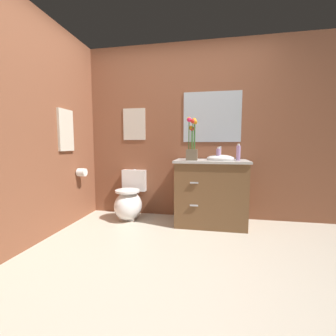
{
  "coord_description": "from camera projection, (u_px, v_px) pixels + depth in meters",
  "views": [
    {
      "loc": [
        0.43,
        -1.84,
        1.06
      ],
      "look_at": [
        -0.12,
        1.1,
        0.75
      ],
      "focal_mm": 24.08,
      "sensor_mm": 36.0,
      "label": 1
    }
  ],
  "objects": [
    {
      "name": "toilet_paper_roll",
      "position": [
        82.0,
        172.0,
        3.11
      ],
      "size": [
        0.11,
        0.11,
        0.11
      ],
      "primitive_type": "cylinder",
      "rotation": [
        0.0,
        1.57,
        0.0
      ],
      "color": "white"
    },
    {
      "name": "wall_left",
      "position": [
        45.0,
        128.0,
        2.54
      ],
      "size": [
        0.05,
        4.06,
        2.5
      ],
      "primitive_type": "cube",
      "color": "brown",
      "rests_on": "ground_plane"
    },
    {
      "name": "vanity_cabinet",
      "position": [
        211.0,
        192.0,
        2.98
      ],
      "size": [
        0.94,
        0.56,
        1.04
      ],
      "color": "brown",
      "rests_on": "ground_plane"
    },
    {
      "name": "soap_bottle",
      "position": [
        238.0,
        153.0,
        2.83
      ],
      "size": [
        0.05,
        0.05,
        0.21
      ],
      "color": "#B28CBF",
      "rests_on": "vanity_cabinet"
    },
    {
      "name": "wall_poster",
      "position": [
        134.0,
        124.0,
        3.39
      ],
      "size": [
        0.34,
        0.01,
        0.47
      ],
      "primitive_type": "cube",
      "color": "beige"
    },
    {
      "name": "flower_vase",
      "position": [
        192.0,
        144.0,
        2.87
      ],
      "size": [
        0.14,
        0.14,
        0.55
      ],
      "color": "brown",
      "rests_on": "vanity_cabinet"
    },
    {
      "name": "hanging_towel",
      "position": [
        66.0,
        130.0,
        2.84
      ],
      "size": [
        0.03,
        0.28,
        0.52
      ],
      "primitive_type": "cube",
      "color": "beige"
    },
    {
      "name": "ground_plane",
      "position": [
        159.0,
        265.0,
        1.98
      ],
      "size": [
        9.22,
        9.22,
        0.0
      ],
      "primitive_type": "plane",
      "color": "beige"
    },
    {
      "name": "toilet",
      "position": [
        129.0,
        202.0,
        3.24
      ],
      "size": [
        0.38,
        0.59,
        0.69
      ],
      "color": "white",
      "rests_on": "ground_plane"
    },
    {
      "name": "lotion_bottle",
      "position": [
        218.0,
        154.0,
        2.87
      ],
      "size": [
        0.06,
        0.06,
        0.17
      ],
      "color": "#B28CBF",
      "rests_on": "vanity_cabinet"
    },
    {
      "name": "wall_mirror",
      "position": [
        212.0,
        117.0,
        3.17
      ],
      "size": [
        0.8,
        0.01,
        0.7
      ],
      "primitive_type": "cube",
      "color": "#B2BCC6"
    },
    {
      "name": "wall_back",
      "position": [
        195.0,
        132.0,
        3.26
      ],
      "size": [
        4.3,
        0.05,
        2.5
      ],
      "primitive_type": "cube",
      "color": "brown",
      "rests_on": "ground_plane"
    }
  ]
}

